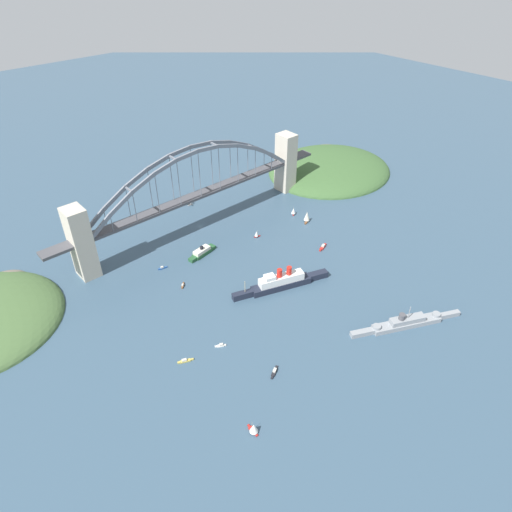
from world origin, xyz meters
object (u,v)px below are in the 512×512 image
Objects in this scene: small_boat_9 at (183,285)px; naval_cruiser at (406,322)px; small_boat_3 at (185,361)px; small_boat_6 at (293,211)px; harbor_arch_bridge at (198,195)px; small_boat_7 at (257,234)px; small_boat_5 at (323,247)px; small_boat_2 at (221,345)px; small_boat_8 at (274,372)px; small_boat_0 at (307,216)px; small_boat_4 at (254,428)px; harbor_ferry_steamer at (202,252)px; small_boat_1 at (163,268)px; ocean_liner at (282,282)px; seaplane_taxiing_near_bridge at (189,203)px.

naval_cruiser is at bearing 123.60° from small_boat_9.
small_boat_3 is 1.33× the size of small_boat_6.
small_boat_7 is (-27.05, 49.28, -29.59)m from harbor_arch_bridge.
small_boat_3 is at bearing 9.43° from small_boat_5.
small_boat_2 reaches higher than small_boat_9.
small_boat_7 is at bearing -127.32° from small_boat_8.
small_boat_0 reaches higher than small_boat_4.
small_boat_0 is (-106.37, 22.14, 2.93)m from harbor_ferry_steamer.
small_boat_3 is at bearing 65.95° from small_boat_1.
ocean_liner reaches higher than small_boat_0.
seaplane_taxiing_near_bridge reaches higher than small_boat_5.
small_boat_6 is at bearing -109.96° from small_boat_5.
small_boat_1 is at bearing -104.60° from small_boat_4.
harbor_ferry_steamer is at bearing -75.04° from ocean_liner.
small_boat_8 is (-37.57, -22.97, -2.95)m from small_boat_4.
small_boat_8 is at bearing 37.17° from small_boat_0.
small_boat_0 is 17.55m from small_boat_6.
small_boat_4 is 196.77m from small_boat_7.
small_boat_3 is at bearing -29.25° from naval_cruiser.
ocean_liner reaches higher than harbor_ferry_steamer.
small_boat_2 is 41.81m from small_boat_8.
small_boat_7 reaches higher than seaplane_taxiing_near_bridge.
harbor_arch_bridge reaches higher than small_boat_3.
small_boat_1 reaches higher than small_boat_2.
seaplane_taxiing_near_bridge is (-14.75, -39.59, -30.61)m from harbor_arch_bridge.
ocean_liner is 79.28m from harbor_ferry_steamer.
small_boat_3 is at bearing 7.18° from ocean_liner.
small_boat_9 is (142.88, 2.12, -4.76)m from small_boat_0.
small_boat_7 reaches higher than small_boat_2.
small_boat_0 is at bearing -142.83° from small_boat_8.
small_boat_7 is at bearing 168.66° from harbor_ferry_steamer.
small_boat_5 is at bearing -170.57° from small_boat_3.
naval_cruiser reaches higher than small_boat_6.
naval_cruiser is 155.25m from small_boat_3.
small_boat_6 is (-184.56, -84.31, 2.86)m from small_boat_3.
small_boat_6 is (-85.59, -71.85, -1.69)m from ocean_liner.
harbor_arch_bridge is at bearing -120.73° from small_boat_2.
small_boat_7 is (3.99, -154.25, 0.13)m from naval_cruiser.
small_boat_7 is (-52.94, 10.61, 0.63)m from harbor_ferry_steamer.
small_boat_8 is (94.02, 123.33, -2.47)m from small_boat_7.
naval_cruiser is at bearing 74.60° from small_boat_5.
ocean_liner is 77.45m from small_boat_9.
small_boat_3 is at bearing -10.66° from small_boat_2.
small_boat_8 is (147.46, 111.80, -4.77)m from small_boat_0.
harbor_ferry_steamer is at bearing -131.42° from small_boat_3.
harbor_ferry_steamer reaches higher than small_boat_3.
naval_cruiser is at bearing 109.05° from harbor_ferry_steamer.
seaplane_taxiing_near_bridge is (-40.64, -78.26, -0.39)m from harbor_ferry_steamer.
ocean_liner reaches higher than small_boat_6.
small_boat_2 is 26.07m from small_boat_3.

